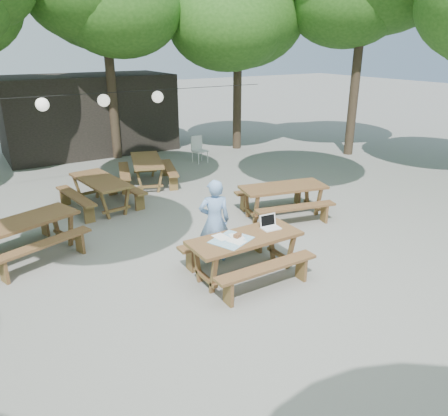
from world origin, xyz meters
name	(u,v)px	position (x,y,z in m)	size (l,w,h in m)	color
ground	(224,265)	(0.00, 0.00, 0.00)	(80.00, 80.00, 0.00)	slate
pavilion	(88,114)	(0.50, 10.50, 1.40)	(6.00, 3.00, 2.80)	black
main_picnic_table	(245,255)	(0.12, -0.51, 0.39)	(2.00, 1.58, 0.75)	brown
picnic_table_nw	(25,238)	(-3.06, 2.29, 0.39)	(2.31, 2.12, 0.75)	brown
picnic_table_ne	(283,201)	(2.48, 1.38, 0.39)	(2.20, 1.96, 0.75)	brown
picnic_table_far_w	(101,193)	(-1.02, 4.18, 0.39)	(1.82, 2.09, 0.75)	brown
picnic_table_far_e	(147,171)	(0.70, 5.39, 0.39)	(2.07, 2.28, 0.75)	brown
woman	(214,221)	(-0.03, 0.28, 0.80)	(0.58, 0.38, 1.59)	#769ED7
plastic_chair	(200,155)	(3.20, 6.82, 0.26)	(0.48, 0.48, 0.90)	silver
laptop	(269,225)	(0.71, -0.42, 0.81)	(0.35, 0.28, 0.24)	white
tabletop_clutter	(232,239)	(-0.14, -0.50, 0.76)	(0.81, 0.76, 0.08)	teal
paper_lanterns	(104,100)	(-0.19, 6.00, 2.40)	(9.00, 0.34, 0.38)	black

